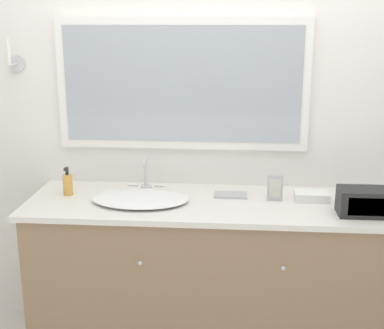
% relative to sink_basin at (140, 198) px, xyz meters
% --- Properties ---
extents(wall_back, '(8.00, 0.18, 2.55)m').
position_rel_sink_basin_xyz_m(wall_back, '(0.38, 0.36, 0.36)').
color(wall_back, white).
rests_on(wall_back, ground_plane).
extents(vanity_counter, '(1.98, 0.62, 0.91)m').
position_rel_sink_basin_xyz_m(vanity_counter, '(0.39, 0.02, -0.47)').
color(vanity_counter, '#937556').
rests_on(vanity_counter, ground_plane).
extents(sink_basin, '(0.51, 0.39, 0.19)m').
position_rel_sink_basin_xyz_m(sink_basin, '(0.00, 0.00, 0.00)').
color(sink_basin, white).
rests_on(sink_basin, vanity_counter).
extents(soap_bottle, '(0.05, 0.05, 0.16)m').
position_rel_sink_basin_xyz_m(soap_bottle, '(-0.41, 0.07, 0.04)').
color(soap_bottle, gold).
rests_on(soap_bottle, vanity_counter).
extents(appliance_box, '(0.24, 0.15, 0.13)m').
position_rel_sink_basin_xyz_m(appliance_box, '(1.12, -0.11, 0.05)').
color(appliance_box, black).
rests_on(appliance_box, vanity_counter).
extents(picture_frame, '(0.08, 0.01, 0.14)m').
position_rel_sink_basin_xyz_m(picture_frame, '(0.70, 0.06, 0.05)').
color(picture_frame, '#B2B2B7').
rests_on(picture_frame, vanity_counter).
extents(hand_towel_near_sink, '(0.18, 0.11, 0.05)m').
position_rel_sink_basin_xyz_m(hand_towel_near_sink, '(0.90, 0.08, 0.00)').
color(hand_towel_near_sink, white).
rests_on(hand_towel_near_sink, vanity_counter).
extents(hand_towel_far_corner, '(0.18, 0.13, 0.04)m').
position_rel_sink_basin_xyz_m(hand_towel_far_corner, '(1.20, 0.13, -0.00)').
color(hand_towel_far_corner, '#A8B7C6').
rests_on(hand_towel_far_corner, vanity_counter).
extents(metal_tray, '(0.18, 0.11, 0.01)m').
position_rel_sink_basin_xyz_m(metal_tray, '(0.47, 0.13, -0.01)').
color(metal_tray, '#ADADB2').
rests_on(metal_tray, vanity_counter).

